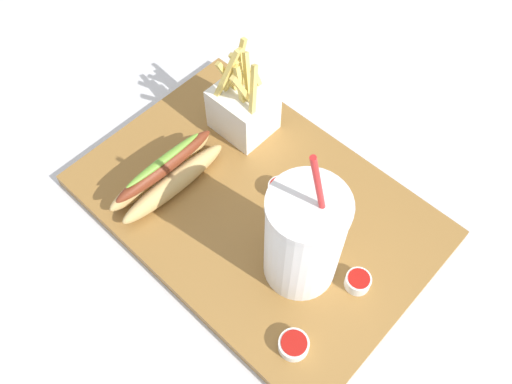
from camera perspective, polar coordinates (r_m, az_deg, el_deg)
The scene contains 8 objects.
ground_plane at distance 0.77m, azimuth 0.00°, elevation -2.36°, with size 2.40×2.40×0.02m, color silver.
food_tray at distance 0.75m, azimuth 0.00°, elevation -1.61°, with size 0.49×0.34×0.02m, color olive.
soda_cup at distance 0.63m, azimuth 5.19°, elevation -5.04°, with size 0.10×0.10×0.25m.
fries_basket at distance 0.79m, azimuth -1.40°, elevation 9.08°, with size 0.09×0.08×0.15m.
hot_dog_1 at distance 0.75m, azimuth -9.61°, elevation 1.92°, with size 0.06×0.18×0.06m.
ketchup_cup_1 at distance 0.75m, azimuth 2.59°, elevation 0.39°, with size 0.03×0.03×0.02m.
ketchup_cup_2 at distance 0.69m, azimuth 11.10°, elevation -9.31°, with size 0.03×0.03×0.02m.
ketchup_cup_3 at distance 0.66m, azimuth 4.10°, elevation -16.15°, with size 0.04×0.04×0.02m.
Camera 1 is at (0.26, -0.28, 0.66)m, focal length 36.95 mm.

